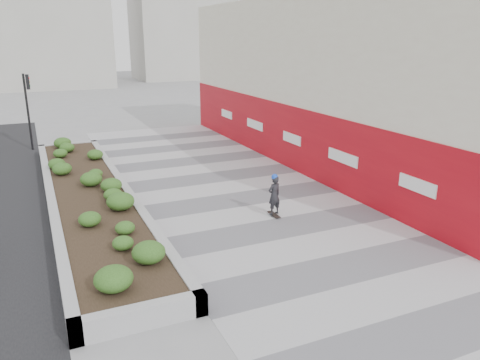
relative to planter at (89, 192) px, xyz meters
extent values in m
plane|color=gray|center=(5.50, -7.00, -0.42)|extent=(160.00, 160.00, 0.00)
cube|color=#A8A8AD|center=(5.50, -4.00, -0.41)|extent=(8.00, 36.00, 0.01)
cube|color=beige|center=(12.50, 2.00, 3.58)|extent=(6.00, 24.00, 8.00)
cube|color=#B60E19|center=(9.52, 2.00, 1.08)|extent=(0.12, 24.00, 3.00)
cube|color=#9E9EA0|center=(0.00, -8.85, -0.14)|extent=(3.00, 0.30, 0.55)
cube|color=#9E9EA0|center=(0.00, 8.85, -0.14)|extent=(3.00, 0.30, 0.55)
cube|color=#9E9EA0|center=(-1.35, 0.00, -0.14)|extent=(0.30, 18.00, 0.55)
cube|color=#9E9EA0|center=(1.35, 0.00, -0.14)|extent=(0.30, 18.00, 0.55)
cube|color=#2D2116|center=(0.00, 0.00, -0.17)|extent=(2.40, 17.40, 0.50)
cylinder|color=black|center=(-1.80, 10.50, 1.68)|extent=(0.12, 0.12, 4.20)
cube|color=black|center=(-1.62, 10.50, 3.33)|extent=(0.18, 0.28, 0.80)
cube|color=#ADAAA3|center=(0.50, 48.00, 9.58)|extent=(16.00, 12.00, 20.00)
cylinder|color=#595654|center=(6.00, -4.00, -0.42)|extent=(0.44, 0.44, 0.01)
cube|color=black|center=(5.78, -4.13, -0.35)|extent=(0.23, 0.73, 0.02)
imported|color=black|center=(5.78, -4.13, 0.36)|extent=(0.58, 0.44, 1.41)
sphere|color=blue|center=(5.78, -4.13, 1.02)|extent=(0.23, 0.23, 0.23)
camera|label=1|loc=(-1.63, -17.75, 5.64)|focal=35.00mm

